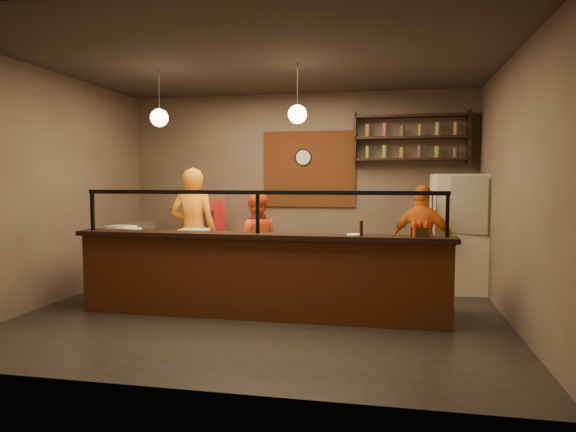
% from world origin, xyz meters
% --- Properties ---
extents(floor, '(6.00, 6.00, 0.00)m').
position_xyz_m(floor, '(0.00, 0.00, 0.00)').
color(floor, black).
rests_on(floor, ground).
extents(ceiling, '(6.00, 6.00, 0.00)m').
position_xyz_m(ceiling, '(0.00, 0.00, 3.20)').
color(ceiling, '#332C28').
rests_on(ceiling, wall_back).
extents(wall_back, '(6.00, 0.00, 6.00)m').
position_xyz_m(wall_back, '(0.00, 2.50, 1.60)').
color(wall_back, brown).
rests_on(wall_back, floor).
extents(wall_left, '(0.00, 5.00, 5.00)m').
position_xyz_m(wall_left, '(-3.00, 0.00, 1.60)').
color(wall_left, brown).
rests_on(wall_left, floor).
extents(wall_right, '(0.00, 5.00, 5.00)m').
position_xyz_m(wall_right, '(3.00, 0.00, 1.60)').
color(wall_right, brown).
rests_on(wall_right, floor).
extents(wall_front, '(6.00, 0.00, 6.00)m').
position_xyz_m(wall_front, '(0.00, -2.50, 1.60)').
color(wall_front, brown).
rests_on(wall_front, floor).
extents(brick_patch, '(1.60, 0.04, 1.30)m').
position_xyz_m(brick_patch, '(0.20, 2.47, 1.90)').
color(brick_patch, brown).
rests_on(brick_patch, wall_back).
extents(service_counter, '(4.60, 0.25, 1.00)m').
position_xyz_m(service_counter, '(0.00, -0.30, 0.50)').
color(service_counter, brown).
rests_on(service_counter, floor).
extents(counter_ledge, '(4.70, 0.37, 0.06)m').
position_xyz_m(counter_ledge, '(0.00, -0.30, 1.03)').
color(counter_ledge, black).
rests_on(counter_ledge, service_counter).
extents(worktop_cabinet, '(4.60, 0.75, 0.85)m').
position_xyz_m(worktop_cabinet, '(0.00, 0.20, 0.42)').
color(worktop_cabinet, gray).
rests_on(worktop_cabinet, floor).
extents(worktop, '(4.60, 0.75, 0.05)m').
position_xyz_m(worktop, '(0.00, 0.20, 0.88)').
color(worktop, white).
rests_on(worktop, worktop_cabinet).
extents(sneeze_guard, '(4.50, 0.05, 0.52)m').
position_xyz_m(sneeze_guard, '(0.00, -0.30, 1.37)').
color(sneeze_guard, white).
rests_on(sneeze_guard, counter_ledge).
extents(wall_shelving, '(1.84, 0.28, 0.85)m').
position_xyz_m(wall_shelving, '(1.90, 2.32, 2.40)').
color(wall_shelving, black).
rests_on(wall_shelving, wall_back).
extents(wall_clock, '(0.30, 0.04, 0.30)m').
position_xyz_m(wall_clock, '(0.10, 2.46, 2.10)').
color(wall_clock, black).
rests_on(wall_clock, wall_back).
extents(pendant_left, '(0.24, 0.24, 0.77)m').
position_xyz_m(pendant_left, '(-1.50, 0.20, 2.55)').
color(pendant_left, black).
rests_on(pendant_left, ceiling).
extents(pendant_right, '(0.24, 0.24, 0.77)m').
position_xyz_m(pendant_right, '(0.40, 0.20, 2.55)').
color(pendant_right, black).
rests_on(pendant_right, ceiling).
extents(cook_left, '(0.75, 0.55, 1.89)m').
position_xyz_m(cook_left, '(-1.32, 0.92, 0.95)').
color(cook_left, orange).
rests_on(cook_left, floor).
extents(cook_mid, '(0.85, 0.72, 1.52)m').
position_xyz_m(cook_mid, '(-0.42, 1.16, 0.76)').
color(cook_mid, red).
rests_on(cook_mid, floor).
extents(cook_right, '(1.04, 0.70, 1.64)m').
position_xyz_m(cook_right, '(2.05, 1.31, 0.82)').
color(cook_right, '#CC5713').
rests_on(cook_right, floor).
extents(fridge, '(0.80, 0.76, 1.80)m').
position_xyz_m(fridge, '(2.60, 1.78, 0.90)').
color(fridge, beige).
rests_on(fridge, floor).
extents(red_cooler, '(0.73, 0.70, 1.35)m').
position_xyz_m(red_cooler, '(-1.54, 2.15, 0.68)').
color(red_cooler, '#AC0B17').
rests_on(red_cooler, floor).
extents(pizza_dough, '(0.50, 0.50, 0.01)m').
position_xyz_m(pizza_dough, '(-0.02, 0.20, 0.91)').
color(pizza_dough, silver).
rests_on(pizza_dough, worktop).
extents(prep_tub_a, '(0.38, 0.33, 0.17)m').
position_xyz_m(prep_tub_a, '(-2.15, 0.29, 0.98)').
color(prep_tub_a, silver).
rests_on(prep_tub_a, worktop).
extents(prep_tub_b, '(0.37, 0.33, 0.15)m').
position_xyz_m(prep_tub_b, '(-1.99, 0.17, 0.98)').
color(prep_tub_b, silver).
rests_on(prep_tub_b, worktop).
extents(prep_tub_c, '(0.35, 0.29, 0.17)m').
position_xyz_m(prep_tub_c, '(-0.93, -0.05, 0.99)').
color(prep_tub_c, silver).
rests_on(prep_tub_c, worktop).
extents(rolling_pin, '(0.31, 0.18, 0.05)m').
position_xyz_m(rolling_pin, '(-1.19, 0.20, 0.93)').
color(rolling_pin, yellow).
rests_on(rolling_pin, worktop).
extents(condiment_caddy, '(0.22, 0.18, 0.11)m').
position_xyz_m(condiment_caddy, '(1.92, -0.28, 1.11)').
color(condiment_caddy, black).
rests_on(condiment_caddy, counter_ledge).
extents(pepper_mill, '(0.05, 0.05, 0.18)m').
position_xyz_m(pepper_mill, '(1.25, -0.35, 1.15)').
color(pepper_mill, black).
rests_on(pepper_mill, counter_ledge).
extents(small_plate, '(0.23, 0.23, 0.01)m').
position_xyz_m(small_plate, '(1.17, -0.27, 1.07)').
color(small_plate, white).
rests_on(small_plate, counter_ledge).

